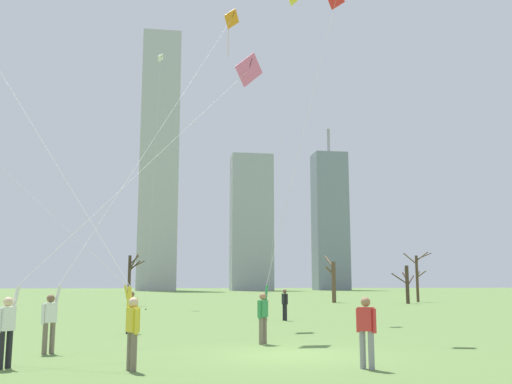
{
  "coord_description": "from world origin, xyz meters",
  "views": [
    {
      "loc": [
        -3.39,
        -15.94,
        1.95
      ],
      "look_at": [
        0.0,
        6.0,
        5.47
      ],
      "focal_mm": 40.27,
      "sensor_mm": 36.0,
      "label": 1
    }
  ],
  "objects_px": {
    "kite_flyer_midfield_left_purple": "(106,278)",
    "kite_flyer_far_back_red": "(273,272)",
    "bystander_watching_nearby": "(366,329)",
    "bare_tree_rightmost": "(333,279)",
    "bare_tree_left_of_center": "(417,275)",
    "kite_flyer_midfield_center_orange": "(105,228)",
    "kite_flyer_midfield_right_teal": "(64,241)",
    "distant_kite_high_overhead_white": "(159,84)",
    "kite_flyer_foreground_right_pink": "(91,237)",
    "bystander_strolling_midfield": "(285,303)",
    "distant_kite_drifting_right_yellow": "(290,26)",
    "bare_tree_leftmost": "(407,283)",
    "bare_tree_right_of_center": "(130,277)"
  },
  "relations": [
    {
      "from": "kite_flyer_foreground_right_pink",
      "to": "bystander_strolling_midfield",
      "type": "relative_size",
      "value": 6.92
    },
    {
      "from": "kite_flyer_midfield_center_orange",
      "to": "bare_tree_leftmost",
      "type": "height_order",
      "value": "kite_flyer_midfield_center_orange"
    },
    {
      "from": "bare_tree_leftmost",
      "to": "bare_tree_rightmost",
      "type": "xyz_separation_m",
      "value": [
        -6.12,
        3.86,
        0.34
      ]
    },
    {
      "from": "distant_kite_drifting_right_yellow",
      "to": "bare_tree_rightmost",
      "type": "bearing_deg",
      "value": 68.51
    },
    {
      "from": "kite_flyer_midfield_right_teal",
      "to": "kite_flyer_far_back_red",
      "type": "bearing_deg",
      "value": -33.86
    },
    {
      "from": "kite_flyer_far_back_red",
      "to": "bare_tree_left_of_center",
      "type": "distance_m",
      "value": 43.4
    },
    {
      "from": "bare_tree_left_of_center",
      "to": "bare_tree_rightmost",
      "type": "bearing_deg",
      "value": -178.44
    },
    {
      "from": "bystander_strolling_midfield",
      "to": "bare_tree_right_of_center",
      "type": "distance_m",
      "value": 24.2
    },
    {
      "from": "kite_flyer_midfield_right_teal",
      "to": "distant_kite_high_overhead_white",
      "type": "xyz_separation_m",
      "value": [
        3.1,
        24.74,
        15.54
      ]
    },
    {
      "from": "kite_flyer_midfield_right_teal",
      "to": "bare_tree_rightmost",
      "type": "distance_m",
      "value": 38.11
    },
    {
      "from": "kite_flyer_midfield_left_purple",
      "to": "distant_kite_high_overhead_white",
      "type": "bearing_deg",
      "value": 89.37
    },
    {
      "from": "kite_flyer_foreground_right_pink",
      "to": "bystander_watching_nearby",
      "type": "height_order",
      "value": "kite_flyer_foreground_right_pink"
    },
    {
      "from": "distant_kite_high_overhead_white",
      "to": "bare_tree_rightmost",
      "type": "distance_m",
      "value": 25.41
    },
    {
      "from": "bystander_watching_nearby",
      "to": "kite_flyer_midfield_left_purple",
      "type": "bearing_deg",
      "value": 167.6
    },
    {
      "from": "kite_flyer_midfield_right_teal",
      "to": "bystander_watching_nearby",
      "type": "xyz_separation_m",
      "value": [
        8.73,
        -11.19,
        -2.71
      ]
    },
    {
      "from": "bystander_watching_nearby",
      "to": "bare_tree_rightmost",
      "type": "distance_m",
      "value": 44.83
    },
    {
      "from": "bare_tree_left_of_center",
      "to": "distant_kite_drifting_right_yellow",
      "type": "bearing_deg",
      "value": -127.49
    },
    {
      "from": "bystander_watching_nearby",
      "to": "bare_tree_rightmost",
      "type": "bearing_deg",
      "value": 74.57
    },
    {
      "from": "kite_flyer_far_back_red",
      "to": "kite_flyer_midfield_right_teal",
      "type": "xyz_separation_m",
      "value": [
        -7.66,
        5.14,
        1.29
      ]
    },
    {
      "from": "bare_tree_left_of_center",
      "to": "kite_flyer_midfield_center_orange",
      "type": "bearing_deg",
      "value": -126.59
    },
    {
      "from": "bare_tree_left_of_center",
      "to": "kite_flyer_midfield_left_purple",
      "type": "bearing_deg",
      "value": -122.65
    },
    {
      "from": "bystander_watching_nearby",
      "to": "bystander_strolling_midfield",
      "type": "height_order",
      "value": "same"
    },
    {
      "from": "distant_kite_drifting_right_yellow",
      "to": "bare_tree_left_of_center",
      "type": "xyz_separation_m",
      "value": [
        18.4,
        23.98,
        -14.82
      ]
    },
    {
      "from": "kite_flyer_foreground_right_pink",
      "to": "kite_flyer_midfield_right_teal",
      "type": "height_order",
      "value": "kite_flyer_midfield_right_teal"
    },
    {
      "from": "kite_flyer_midfield_left_purple",
      "to": "bare_tree_left_of_center",
      "type": "xyz_separation_m",
      "value": [
        26.99,
        42.12,
        0.64
      ]
    },
    {
      "from": "kite_flyer_midfield_left_purple",
      "to": "bare_tree_left_of_center",
      "type": "distance_m",
      "value": 50.03
    },
    {
      "from": "kite_flyer_far_back_red",
      "to": "kite_flyer_midfield_center_orange",
      "type": "bearing_deg",
      "value": 177.74
    },
    {
      "from": "kite_flyer_midfield_right_teal",
      "to": "distant_kite_drifting_right_yellow",
      "type": "height_order",
      "value": "distant_kite_drifting_right_yellow"
    },
    {
      "from": "kite_flyer_midfield_left_purple",
      "to": "kite_flyer_foreground_right_pink",
      "type": "relative_size",
      "value": 1.02
    },
    {
      "from": "bare_tree_left_of_center",
      "to": "bare_tree_rightmost",
      "type": "distance_m",
      "value": 9.07
    },
    {
      "from": "bystander_watching_nearby",
      "to": "distant_kite_high_overhead_white",
      "type": "xyz_separation_m",
      "value": [
        -5.63,
        35.93,
        18.25
      ]
    },
    {
      "from": "bystander_strolling_midfield",
      "to": "bare_tree_rightmost",
      "type": "height_order",
      "value": "bare_tree_rightmost"
    },
    {
      "from": "kite_flyer_midfield_left_purple",
      "to": "kite_flyer_far_back_red",
      "type": "xyz_separation_m",
      "value": [
        4.95,
        4.73,
        0.26
      ]
    },
    {
      "from": "kite_flyer_far_back_red",
      "to": "bare_tree_left_of_center",
      "type": "height_order",
      "value": "kite_flyer_far_back_red"
    },
    {
      "from": "kite_flyer_foreground_right_pink",
      "to": "distant_kite_drifting_right_yellow",
      "type": "xyz_separation_m",
      "value": [
        9.21,
        16.32,
        14.34
      ]
    },
    {
      "from": "bystander_watching_nearby",
      "to": "distant_kite_high_overhead_white",
      "type": "relative_size",
      "value": 0.07
    },
    {
      "from": "kite_flyer_foreground_right_pink",
      "to": "kite_flyer_midfield_right_teal",
      "type": "bearing_deg",
      "value": 104.58
    },
    {
      "from": "kite_flyer_midfield_left_purple",
      "to": "bare_tree_leftmost",
      "type": "xyz_separation_m",
      "value": [
        24.05,
        38.01,
        -0.12
      ]
    },
    {
      "from": "bare_tree_leftmost",
      "to": "bare_tree_left_of_center",
      "type": "bearing_deg",
      "value": 54.47
    },
    {
      "from": "kite_flyer_midfield_right_teal",
      "to": "distant_kite_drifting_right_yellow",
      "type": "relative_size",
      "value": 0.72
    },
    {
      "from": "kite_flyer_foreground_right_pink",
      "to": "bare_tree_left_of_center",
      "type": "xyz_separation_m",
      "value": [
        27.61,
        40.3,
        -0.48
      ]
    },
    {
      "from": "distant_kite_drifting_right_yellow",
      "to": "bare_tree_rightmost",
      "type": "distance_m",
      "value": 29.72
    },
    {
      "from": "bare_tree_left_of_center",
      "to": "kite_flyer_far_back_red",
      "type": "bearing_deg",
      "value": -120.52
    },
    {
      "from": "bare_tree_rightmost",
      "to": "bare_tree_right_of_center",
      "type": "xyz_separation_m",
      "value": [
        -19.66,
        -3.98,
        0.19
      ]
    },
    {
      "from": "kite_flyer_midfield_left_purple",
      "to": "bare_tree_left_of_center",
      "type": "height_order",
      "value": "kite_flyer_midfield_left_purple"
    },
    {
      "from": "kite_flyer_midfield_center_orange",
      "to": "bare_tree_rightmost",
      "type": "bearing_deg",
      "value": 63.34
    },
    {
      "from": "kite_flyer_midfield_left_purple",
      "to": "bare_tree_rightmost",
      "type": "distance_m",
      "value": 45.55
    },
    {
      "from": "kite_flyer_midfield_right_teal",
      "to": "bare_tree_rightmost",
      "type": "xyz_separation_m",
      "value": [
        20.65,
        32.0,
        -1.33
      ]
    },
    {
      "from": "distant_kite_high_overhead_white",
      "to": "kite_flyer_far_back_red",
      "type": "bearing_deg",
      "value": -81.32
    },
    {
      "from": "bystander_strolling_midfield",
      "to": "distant_kite_drifting_right_yellow",
      "type": "distance_m",
      "value": 16.84
    }
  ]
}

